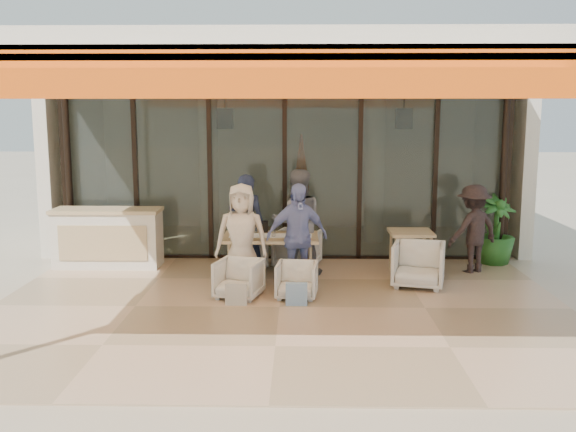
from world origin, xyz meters
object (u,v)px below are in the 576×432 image
Objects in this scene: chair_far_left at (249,248)px; standing_woman at (473,229)px; chair_near_left at (239,277)px; host_counter at (108,238)px; diner_navy at (246,225)px; diner_grey at (297,223)px; side_table at (411,237)px; chair_far_right at (297,247)px; chair_near_right at (297,279)px; potted_palm at (495,230)px; dining_table at (270,239)px; side_chair at (418,263)px; diner_cream at (242,237)px; diner_periwinkle at (297,237)px.

standing_woman reaches higher than chair_far_left.
standing_woman is at bearing 37.29° from chair_near_left.
host_counter is 2.49m from diner_navy.
diner_grey is 1.89m from side_table.
chair_far_left is 0.91× the size of chair_far_right.
chair_far_right is 1.15× the size of chair_near_left.
chair_near_right is 4.13m from potted_palm.
diner_grey reaches higher than side_table.
dining_table reaches higher than chair_near_right.
chair_far_right reaches higher than chair_near_left.
dining_table is 2.05× the size of chair_far_right.
side_chair is at bearing -7.76° from dining_table.
chair_near_left is (0.00, -1.90, -0.02)m from chair_far_left.
chair_far_left is 0.85× the size of side_chair.
potted_palm is (6.77, 0.38, 0.09)m from host_counter.
potted_palm is at bearing 3.23° from host_counter.
diner_cream is (-0.41, -0.46, 0.13)m from dining_table.
chair_near_right is (3.28, -1.80, -0.24)m from host_counter.
standing_woman reaches higher than host_counter.
dining_table is at bearing 119.86° from chair_near_right.
chair_near_left is at bearing -113.43° from dining_table.
chair_far_right is at bearing 80.94° from chair_near_left.
diner_grey reaches higher than host_counter.
diner_navy is 4.40m from potted_palm.
diner_navy reaches higher than side_table.
standing_woman reaches higher than side_table.
standing_woman is at bearing -131.47° from potted_palm.
host_counter is at bearing 175.43° from side_table.
chair_far_right is 1.90m from chair_near_right.
chair_far_right is (0.84, 0.00, 0.03)m from chair_far_left.
diner_grey is at bearing 107.24° from chair_far_right.
side_table reaches higher than chair_near_right.
chair_far_left is 0.41× the size of diner_periwinkle.
side_table is (2.30, 0.44, -0.05)m from dining_table.
chair_near_left is at bearing -4.75° from standing_woman.
host_counter is 1.10× the size of diner_navy.
side_table is 0.60× the size of potted_palm.
diner_periwinkle is at bearing -21.69° from host_counter.
standing_woman is at bearing 1.91° from diner_periwinkle.
diner_cream is at bearing 41.44° from diner_grey.
chair_near_right is 1.98m from side_chair.
diner_cream is 0.84m from diner_periwinkle.
diner_cream is 2.18× the size of side_table.
side_table is at bearing -18.12° from standing_woman.
chair_near_right is at bearing 109.00° from chair_far_left.
host_counter is at bearing 157.04° from chair_near_right.
diner_grey is 2.36× the size of side_table.
side_chair is at bearing 163.34° from chair_far_right.
diner_periwinkle is (0.43, -0.46, 0.13)m from dining_table.
diner_periwinkle reaches higher than chair_far_right.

